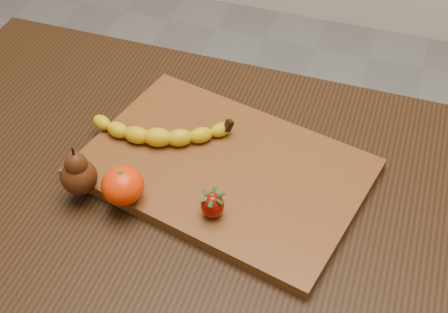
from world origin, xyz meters
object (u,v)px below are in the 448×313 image
(mandarin, at_px, (123,186))
(table, at_px, (165,219))
(pear, at_px, (77,170))
(cutting_board, at_px, (224,169))

(mandarin, bearing_deg, table, 64.88)
(pear, relative_size, mandarin, 1.34)
(cutting_board, height_order, mandarin, mandarin)
(cutting_board, bearing_deg, table, -139.54)
(table, bearing_deg, cutting_board, 27.94)
(table, distance_m, pear, 0.21)
(table, relative_size, pear, 11.25)
(pear, bearing_deg, mandarin, 3.83)
(cutting_board, bearing_deg, pear, -135.74)
(cutting_board, distance_m, mandarin, 0.17)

